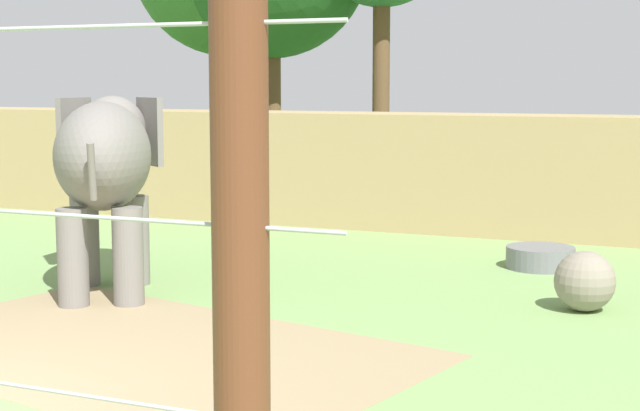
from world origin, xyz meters
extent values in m
cube|color=#937F5B|center=(0.53, 2.62, 0.00)|extent=(7.15, 5.27, 0.01)
cube|color=tan|center=(0.00, 12.75, 1.17)|extent=(36.00, 1.80, 2.35)
cylinder|color=slate|center=(-2.11, 5.27, 0.66)|extent=(0.42, 0.42, 1.32)
cylinder|color=slate|center=(-1.48, 5.63, 0.66)|extent=(0.42, 0.42, 1.32)
cylinder|color=slate|center=(-1.44, 4.10, 0.66)|extent=(0.42, 0.42, 1.32)
cylinder|color=slate|center=(-0.81, 4.46, 0.66)|extent=(0.42, 0.42, 1.32)
ellipsoid|color=slate|center=(-1.46, 4.87, 1.97)|extent=(2.37, 2.79, 1.51)
ellipsoid|color=slate|center=(-2.23, 6.20, 2.23)|extent=(1.37, 1.33, 1.09)
cube|color=slate|center=(-2.67, 5.84, 2.23)|extent=(0.17, 0.86, 1.04)
cube|color=slate|center=(-1.69, 6.40, 2.23)|extent=(0.75, 0.57, 1.04)
cylinder|color=slate|center=(-2.43, 6.56, 1.84)|extent=(0.49, 0.55, 0.59)
cylinder|color=slate|center=(-2.48, 6.66, 1.43)|extent=(0.38, 0.41, 0.56)
cylinder|color=slate|center=(-2.52, 6.72, 1.04)|extent=(0.26, 0.26, 0.52)
cylinder|color=slate|center=(-0.78, 3.68, 1.87)|extent=(0.22, 0.30, 0.76)
sphere|color=gray|center=(4.90, 6.49, 0.40)|extent=(0.80, 0.80, 0.80)
cylinder|color=brown|center=(4.67, -2.67, 1.69)|extent=(0.26, 0.26, 3.37)
cylinder|color=slate|center=(3.81, 9.27, 0.17)|extent=(1.10, 1.10, 0.35)
cylinder|color=#38607A|center=(3.81, 9.27, 0.32)|extent=(1.01, 1.01, 0.02)
cylinder|color=brown|center=(-1.81, 17.35, 2.63)|extent=(0.44, 0.44, 5.26)
cylinder|color=brown|center=(-4.80, 17.16, 2.07)|extent=(0.44, 0.44, 4.13)
cylinder|color=brown|center=(-6.33, 17.46, 2.11)|extent=(0.44, 0.44, 4.21)
camera|label=1|loc=(6.65, -6.41, 2.99)|focal=54.88mm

